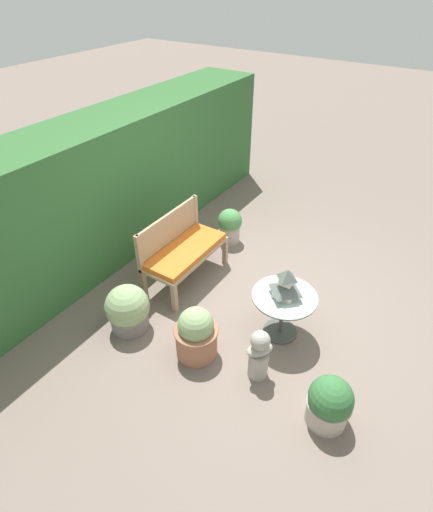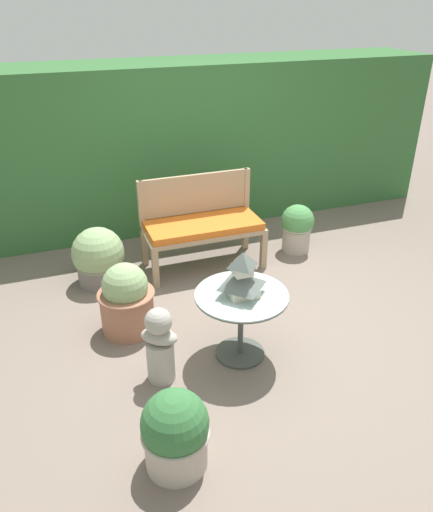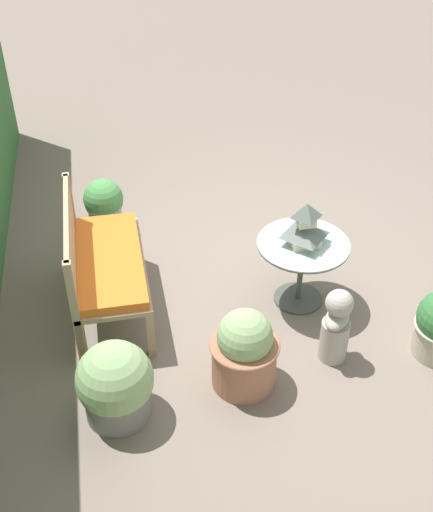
# 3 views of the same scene
# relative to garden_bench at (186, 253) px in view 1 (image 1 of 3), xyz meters

# --- Properties ---
(ground) EXTENTS (30.00, 30.00, 0.00)m
(ground) POSITION_rel_garden_bench_xyz_m (0.15, -1.11, -0.43)
(ground) COLOR #75665B
(foliage_hedge_back) EXTENTS (6.40, 0.98, 1.89)m
(foliage_hedge_back) POSITION_rel_garden_bench_xyz_m (0.15, 1.40, 0.51)
(foliage_hedge_back) COLOR #336633
(foliage_hedge_back) RESTS_ON ground
(garden_bench) EXTENTS (1.21, 0.55, 0.51)m
(garden_bench) POSITION_rel_garden_bench_xyz_m (0.00, 0.00, 0.00)
(garden_bench) COLOR tan
(garden_bench) RESTS_ON ground
(bench_backrest) EXTENTS (1.21, 0.06, 0.93)m
(bench_backrest) POSITION_rel_garden_bench_xyz_m (-0.00, 0.26, 0.23)
(bench_backrest) COLOR tan
(bench_backrest) RESTS_ON ground
(patio_table) EXTENTS (0.72, 0.72, 0.57)m
(patio_table) POSITION_rel_garden_bench_xyz_m (-0.19, -1.49, 0.02)
(patio_table) COLOR #424742
(patio_table) RESTS_ON ground
(pagoda_birdhouse) EXTENTS (0.29, 0.29, 0.36)m
(pagoda_birdhouse) POSITION_rel_garden_bench_xyz_m (-0.19, -1.49, 0.29)
(pagoda_birdhouse) COLOR beige
(pagoda_birdhouse) RESTS_ON patio_table
(garden_bust) EXTENTS (0.32, 0.29, 0.62)m
(garden_bust) POSITION_rel_garden_bench_xyz_m (-0.85, -1.54, -0.12)
(garden_bust) COLOR #A39E93
(garden_bust) RESTS_ON ground
(potted_plant_table_far) EXTENTS (0.51, 0.51, 0.58)m
(potted_plant_table_far) POSITION_rel_garden_bench_xyz_m (-1.08, 0.04, -0.16)
(potted_plant_table_far) COLOR slate
(potted_plant_table_far) RESTS_ON ground
(potted_plant_patio_mid) EXTENTS (0.36, 0.36, 0.54)m
(potted_plant_patio_mid) POSITION_rel_garden_bench_xyz_m (1.09, -0.01, -0.15)
(potted_plant_patio_mid) COLOR #ADA393
(potted_plant_patio_mid) RESTS_ON ground
(potted_plant_table_near) EXTENTS (0.49, 0.49, 0.63)m
(potted_plant_table_near) POSITION_rel_garden_bench_xyz_m (-0.97, -0.85, -0.13)
(potted_plant_table_near) COLOR #9E664C
(potted_plant_table_near) RESTS_ON ground
(potted_plant_bench_left) EXTENTS (0.42, 0.42, 0.55)m
(potted_plant_bench_left) POSITION_rel_garden_bench_xyz_m (-0.96, -2.33, -0.17)
(potted_plant_bench_left) COLOR #ADA393
(potted_plant_bench_left) RESTS_ON ground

